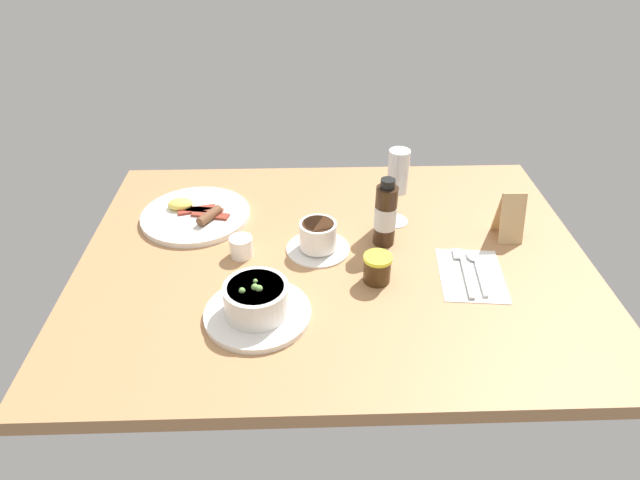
% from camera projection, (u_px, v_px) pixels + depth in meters
% --- Properties ---
extents(ground_plane, '(1.10, 0.84, 0.03)m').
position_uv_depth(ground_plane, '(334.00, 261.00, 1.21)').
color(ground_plane, '#B27F51').
extents(porridge_bowl, '(0.20, 0.20, 0.08)m').
position_uv_depth(porridge_bowl, '(257.00, 302.00, 1.02)').
color(porridge_bowl, white).
rests_on(porridge_bowl, ground_plane).
extents(cutlery_setting, '(0.15, 0.19, 0.01)m').
position_uv_depth(cutlery_setting, '(471.00, 273.00, 1.14)').
color(cutlery_setting, white).
rests_on(cutlery_setting, ground_plane).
extents(coffee_cup, '(0.14, 0.14, 0.07)m').
position_uv_depth(coffee_cup, '(318.00, 238.00, 1.20)').
color(coffee_cup, white).
rests_on(coffee_cup, ground_plane).
extents(creamer_jug, '(0.06, 0.06, 0.05)m').
position_uv_depth(creamer_jug, '(242.00, 246.00, 1.19)').
color(creamer_jug, white).
rests_on(creamer_jug, ground_plane).
extents(wine_glass, '(0.07, 0.07, 0.18)m').
position_uv_depth(wine_glass, '(398.00, 176.00, 1.25)').
color(wine_glass, white).
rests_on(wine_glass, ground_plane).
extents(jam_jar, '(0.06, 0.06, 0.06)m').
position_uv_depth(jam_jar, '(377.00, 268.00, 1.11)').
color(jam_jar, '#402913').
rests_on(jam_jar, ground_plane).
extents(sauce_bottle_brown, '(0.05, 0.05, 0.16)m').
position_uv_depth(sauce_bottle_brown, '(385.00, 215.00, 1.20)').
color(sauce_bottle_brown, '#382314').
rests_on(sauce_bottle_brown, ground_plane).
extents(breakfast_plate, '(0.26, 0.26, 0.04)m').
position_uv_depth(breakfast_plate, '(196.00, 215.00, 1.32)').
color(breakfast_plate, white).
rests_on(breakfast_plate, ground_plane).
extents(menu_card, '(0.05, 0.06, 0.11)m').
position_uv_depth(menu_card, '(510.00, 216.00, 1.23)').
color(menu_card, tan).
rests_on(menu_card, ground_plane).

